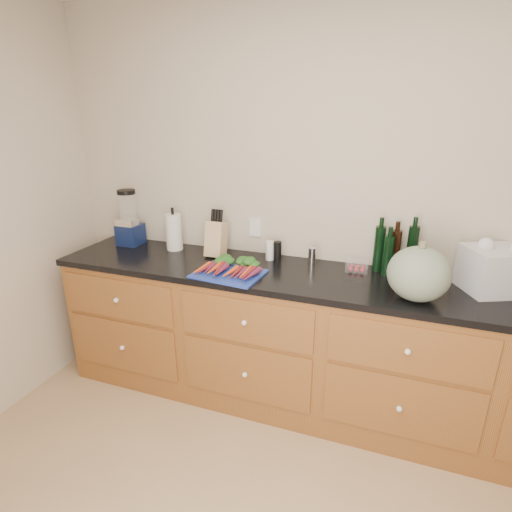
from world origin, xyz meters
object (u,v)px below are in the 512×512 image
at_px(blender_appliance, 129,221).
at_px(knife_block, 216,239).
at_px(cutting_board, 229,274).
at_px(tomato_box, 357,266).
at_px(carrots, 231,268).
at_px(paper_towel, 174,232).
at_px(squash, 419,274).

xyz_separation_m(blender_appliance, knife_block, (0.72, -0.02, -0.06)).
xyz_separation_m(cutting_board, blender_appliance, (-0.94, 0.32, 0.18)).
bearing_deg(tomato_box, carrots, -158.24).
bearing_deg(paper_towel, carrots, -26.77).
bearing_deg(cutting_board, knife_block, 126.07).
bearing_deg(cutting_board, squash, 0.85).
distance_m(squash, tomato_box, 0.48).
height_order(cutting_board, knife_block, knife_block).
relative_size(blender_appliance, paper_towel, 1.58).
distance_m(carrots, squash, 1.08).
bearing_deg(cutting_board, blender_appliance, 161.27).
bearing_deg(blender_appliance, squash, -8.54).
relative_size(paper_towel, knife_block, 1.09).
xyz_separation_m(blender_appliance, paper_towel, (0.38, 0.00, -0.05)).
height_order(squash, blender_appliance, blender_appliance).
bearing_deg(knife_block, squash, -12.40).
xyz_separation_m(cutting_board, knife_block, (-0.22, 0.30, 0.11)).
bearing_deg(paper_towel, blender_appliance, -179.66).
bearing_deg(cutting_board, tomato_box, 24.19).
relative_size(blender_appliance, tomato_box, 3.07).
xyz_separation_m(carrots, knife_block, (-0.22, 0.26, 0.09)).
height_order(knife_block, tomato_box, knife_block).
bearing_deg(tomato_box, paper_towel, -179.56).
bearing_deg(paper_towel, squash, -10.54).
bearing_deg(squash, paper_towel, 169.46).
distance_m(carrots, tomato_box, 0.79).
bearing_deg(squash, blender_appliance, 171.46).
bearing_deg(carrots, cutting_board, -90.00).
relative_size(blender_appliance, knife_block, 1.72).
relative_size(carrots, knife_block, 1.58).
relative_size(paper_towel, tomato_box, 1.94).
height_order(paper_towel, knife_block, paper_towel).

